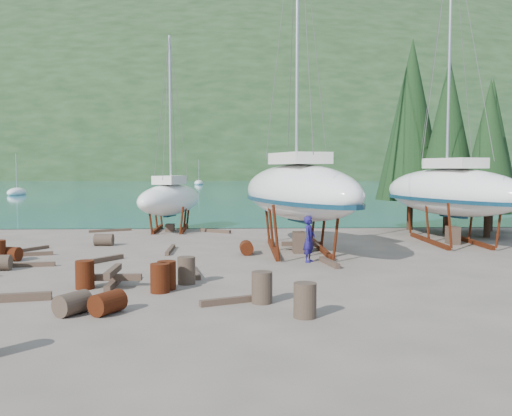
{
  "coord_description": "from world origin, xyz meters",
  "views": [
    {
      "loc": [
        0.4,
        -20.19,
        3.74
      ],
      "look_at": [
        1.23,
        3.0,
        2.12
      ],
      "focal_mm": 40.0,
      "sensor_mm": 36.0,
      "label": 1
    }
  ],
  "objects_px": {
    "worker": "(309,239)",
    "large_sailboat_near": "(298,191)",
    "large_sailboat_far": "(450,191)",
    "small_sailboat_shore": "(170,199)"
  },
  "relations": [
    {
      "from": "worker",
      "to": "large_sailboat_near",
      "type": "bearing_deg",
      "value": 26.49
    },
    {
      "from": "large_sailboat_far",
      "to": "worker",
      "type": "distance_m",
      "value": 9.78
    },
    {
      "from": "large_sailboat_near",
      "to": "worker",
      "type": "relative_size",
      "value": 9.17
    },
    {
      "from": "large_sailboat_far",
      "to": "small_sailboat_shore",
      "type": "distance_m",
      "value": 15.86
    },
    {
      "from": "large_sailboat_far",
      "to": "worker",
      "type": "bearing_deg",
      "value": -161.78
    },
    {
      "from": "large_sailboat_far",
      "to": "worker",
      "type": "relative_size",
      "value": 8.62
    },
    {
      "from": "small_sailboat_shore",
      "to": "large_sailboat_near",
      "type": "bearing_deg",
      "value": -33.85
    },
    {
      "from": "large_sailboat_far",
      "to": "worker",
      "type": "height_order",
      "value": "large_sailboat_far"
    },
    {
      "from": "large_sailboat_near",
      "to": "small_sailboat_shore",
      "type": "xyz_separation_m",
      "value": [
        -6.7,
        8.65,
        -0.81
      ]
    },
    {
      "from": "large_sailboat_near",
      "to": "worker",
      "type": "xyz_separation_m",
      "value": [
        0.14,
        -3.07,
        -1.8
      ]
    }
  ]
}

